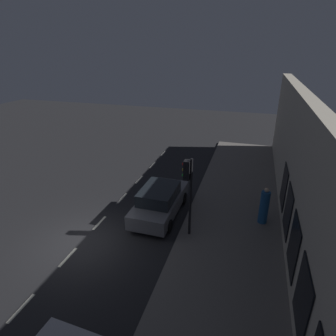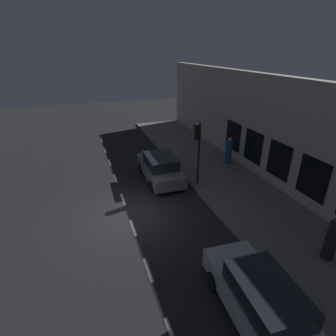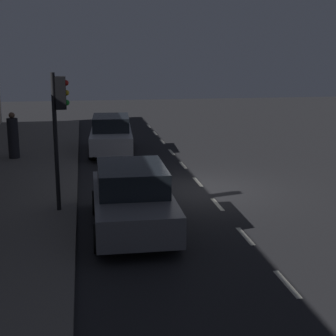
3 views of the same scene
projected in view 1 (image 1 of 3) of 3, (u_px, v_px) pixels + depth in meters
ground_plane at (81, 243)px, 12.67m from camera, size 60.00×60.00×0.00m
sidewalk at (224, 270)px, 10.98m from camera, size 4.50×32.00×0.15m
building_facade at (311, 215)px, 9.15m from camera, size 0.65×32.00×6.07m
lane_centre_line at (68, 257)px, 11.78m from camera, size 0.12×27.20×0.01m
traffic_light at (188, 181)px, 12.03m from camera, size 0.46×0.32×3.65m
parked_car_1 at (160, 201)px, 14.50m from camera, size 2.00×4.47×1.58m
pedestrian_0 at (264, 207)px, 13.57m from camera, size 0.59×0.59×1.84m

